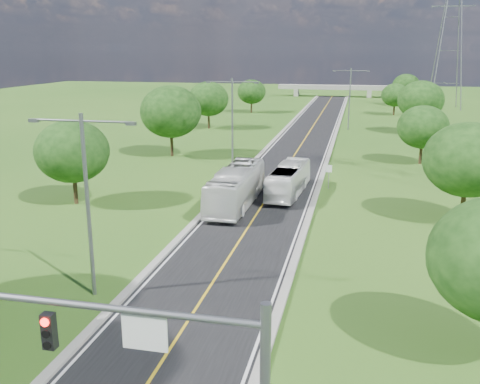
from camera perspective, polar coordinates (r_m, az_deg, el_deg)
name	(u,v)px	position (r m, az deg, el deg)	size (l,w,h in m)	color
ground	(300,147)	(74.23, 6.42, 4.80)	(260.00, 260.00, 0.00)	#295618
road	(305,140)	(80.11, 6.90, 5.57)	(8.00, 150.00, 0.06)	black
curb_left	(276,138)	(80.62, 3.88, 5.76)	(0.50, 150.00, 0.22)	gray
curb_right	(334,140)	(79.80, 9.95, 5.47)	(0.50, 150.00, 0.22)	gray
signal_mast	(185,375)	(14.85, -5.85, -18.83)	(8.54, 0.33, 7.20)	slate
speed_limit_sign	(329,173)	(52.00, 9.47, 2.05)	(0.55, 0.09, 2.40)	slate
overpass	(332,88)	(153.22, 9.84, 10.88)	(30.00, 3.00, 3.20)	gray
streetlight_near_left	(87,191)	(29.13, -16.04, 0.14)	(5.90, 0.25, 10.00)	slate
streetlight_mid_left	(232,115)	(59.70, -0.83, 8.16)	(5.90, 0.25, 10.00)	slate
streetlight_far_right	(350,93)	(90.95, 11.64, 10.26)	(5.90, 0.25, 10.00)	slate
power_tower_far	(449,44)	(128.94, 21.44, 14.49)	(9.00, 6.40, 28.00)	slate
tree_lb	(72,151)	(47.84, -17.47, 4.15)	(6.30, 6.30, 7.33)	black
tree_lc	(171,112)	(67.08, -7.40, 8.49)	(7.56, 7.56, 8.79)	black
tree_ld	(208,99)	(90.48, -3.39, 9.89)	(6.72, 6.72, 7.82)	black
tree_le	(252,92)	(113.20, 1.24, 10.64)	(5.88, 5.88, 6.84)	black
tree_rb	(468,160)	(44.20, 23.14, 3.18)	(6.72, 6.72, 7.82)	black
tree_rc	(423,127)	(65.64, 18.94, 6.57)	(5.88, 5.88, 6.84)	black
tree_rd	(421,100)	(89.47, 18.73, 9.27)	(7.14, 7.14, 8.30)	black
tree_re	(395,95)	(113.21, 16.21, 9.90)	(5.46, 5.46, 6.35)	black
tree_rf	(406,86)	(133.31, 17.29, 10.79)	(6.30, 6.30, 7.33)	black
bus_outbound	(289,180)	(49.36, 5.22, 1.32)	(2.34, 9.99, 2.78)	white
bus_inbound	(236,187)	(45.65, -0.42, 0.57)	(2.76, 11.82, 3.29)	silver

